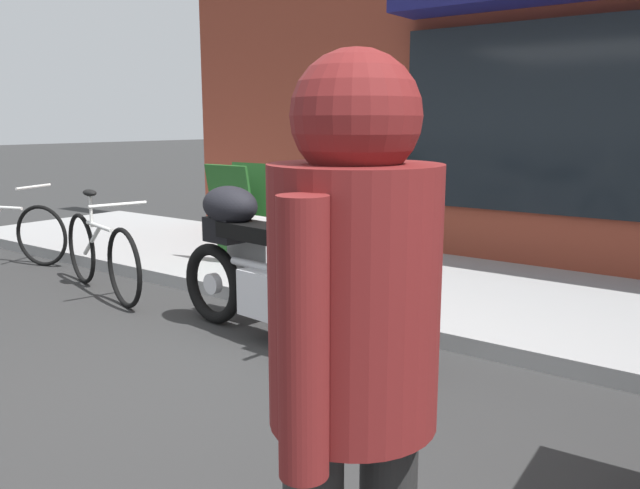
# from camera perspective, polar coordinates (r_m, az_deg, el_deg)

# --- Properties ---
(ground_plane) EXTENTS (80.00, 80.00, 0.00)m
(ground_plane) POSITION_cam_1_polar(r_m,az_deg,el_deg) (3.88, -9.73, -12.29)
(ground_plane) COLOR #2C2C2C
(touring_motorcycle) EXTENTS (2.07, 0.80, 1.39)m
(touring_motorcycle) POSITION_cam_1_polar(r_m,az_deg,el_deg) (4.42, -4.61, -1.11)
(touring_motorcycle) COLOR black
(touring_motorcycle) RESTS_ON ground_plane
(parked_bicycle) EXTENTS (1.67, 0.59, 0.93)m
(parked_bicycle) POSITION_cam_1_polar(r_m,az_deg,el_deg) (5.96, -19.07, -0.78)
(parked_bicycle) COLOR black
(parked_bicycle) RESTS_ON ground_plane
(pedestrian_walking) EXTENTS (0.43, 0.55, 1.67)m
(pedestrian_walking) POSITION_cam_1_polar(r_m,az_deg,el_deg) (1.43, 2.96, -8.12)
(pedestrian_walking) COLOR #2A2A2A
(pedestrian_walking) RESTS_ON ground_plane
(sandwich_board_sign) EXTENTS (0.55, 0.42, 0.99)m
(sandwich_board_sign) POSITION_cam_1_polar(r_m,az_deg,el_deg) (6.43, -7.16, 2.80)
(sandwich_board_sign) COLOR #1E511E
(sandwich_board_sign) RESTS_ON sidewalk_curb
(second_bicycle_by_cafe) EXTENTS (1.62, 0.66, 0.92)m
(second_bicycle_by_cafe) POSITION_cam_1_polar(r_m,az_deg,el_deg) (7.73, -26.61, 1.18)
(second_bicycle_by_cafe) COLOR black
(second_bicycle_by_cafe) RESTS_ON ground_plane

